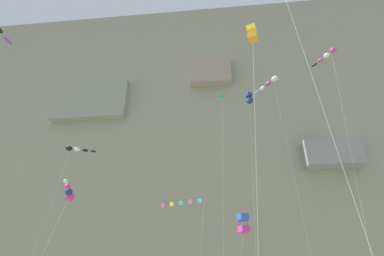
% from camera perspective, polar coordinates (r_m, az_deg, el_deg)
% --- Properties ---
extents(cliff_face, '(180.00, 32.74, 70.37)m').
position_cam_1_polar(cliff_face, '(78.34, 4.28, -4.35)').
color(cliff_face, gray).
rests_on(cliff_face, ground).
extents(kite_box_mid_right, '(1.94, 3.07, 18.13)m').
position_cam_1_polar(kite_box_mid_right, '(21.47, 11.04, 16.57)').
color(kite_box_mid_right, yellow).
rests_on(kite_box_mid_right, ground).
extents(kite_windsock_front_field, '(1.66, 6.00, 11.58)m').
position_cam_1_polar(kite_windsock_front_field, '(31.29, -21.80, -11.01)').
color(kite_windsock_front_field, '#CC3399').
rests_on(kite_windsock_front_field, ground).
extents(kite_windsock_far_right, '(4.40, 7.61, 23.19)m').
position_cam_1_polar(kite_windsock_far_right, '(51.29, -20.58, -3.73)').
color(kite_windsock_far_right, black).
rests_on(kite_windsock_far_right, ground).
extents(kite_box_low_center, '(3.16, 4.05, 10.99)m').
position_cam_1_polar(kite_box_low_center, '(37.26, 9.44, -16.96)').
color(kite_box_low_center, blue).
rests_on(kite_box_low_center, ground).
extents(kite_windsock_upper_mid, '(3.61, 7.22, 32.71)m').
position_cam_1_polar(kite_windsock_upper_mid, '(50.80, 14.00, 8.01)').
color(kite_windsock_upper_mid, white).
rests_on(kite_windsock_upper_mid, ground).
extents(kite_windsock_upper_left, '(3.60, 4.45, 31.08)m').
position_cam_1_polar(kite_windsock_upper_left, '(45.62, 23.70, 12.18)').
color(kite_windsock_upper_left, '#CC3399').
rests_on(kite_windsock_upper_left, ground).
extents(kite_banner_high_left, '(5.53, 3.39, 12.20)m').
position_cam_1_polar(kite_banner_high_left, '(35.65, -1.92, -14.26)').
color(kite_banner_high_left, black).
rests_on(kite_banner_high_left, ground).
extents(kite_delta_low_right, '(1.98, 5.27, 27.62)m').
position_cam_1_polar(kite_delta_low_right, '(43.04, 5.99, 3.21)').
color(kite_delta_low_right, green).
rests_on(kite_delta_low_right, ground).
extents(kite_box_far_left, '(2.25, 2.07, 29.62)m').
position_cam_1_polar(kite_box_far_left, '(47.22, 10.50, 5.39)').
color(kite_box_far_left, navy).
rests_on(kite_box_far_left, ground).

